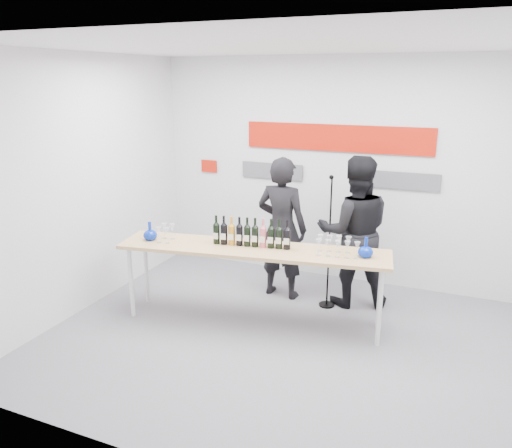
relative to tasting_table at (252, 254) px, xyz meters
name	(u,v)px	position (x,y,z in m)	size (l,w,h in m)	color
ground	(282,341)	(0.47, -0.28, -0.83)	(5.00, 5.00, 0.00)	slate
back_wall	(335,172)	(0.47, 1.72, 0.67)	(5.00, 0.04, 3.00)	silver
signage	(332,149)	(0.42, 1.69, 0.97)	(3.38, 0.02, 0.79)	#B91707
tasting_table	(252,254)	(0.00, 0.00, 0.00)	(3.07, 1.08, 0.90)	tan
wine_bottles	(251,232)	(-0.03, 0.04, 0.23)	(0.89, 0.22, 0.33)	black
decanter_left	(150,231)	(-1.21, -0.20, 0.18)	(0.16, 0.16, 0.21)	#0827A0
decanter_right	(366,247)	(1.21, 0.19, 0.18)	(0.16, 0.16, 0.21)	#0827A0
glasses_left	(166,233)	(-1.02, -0.16, 0.16)	(0.19, 0.24, 0.18)	silver
glasses_right	(336,247)	(0.90, 0.14, 0.16)	(0.48, 0.27, 0.18)	silver
presenter_left	(282,228)	(0.04, 0.83, 0.07)	(0.66, 0.43, 1.80)	black
presenter_right	(354,232)	(0.92, 0.95, 0.09)	(0.90, 0.70, 1.85)	black
mic_stand	(328,268)	(0.68, 0.74, -0.33)	(0.19, 0.19, 1.65)	black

